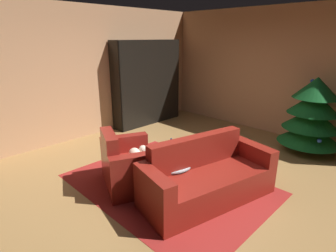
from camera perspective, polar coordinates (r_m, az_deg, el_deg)
The scene contains 11 objects.
ground_plane at distance 4.37m, azimuth 2.53°, elevation -10.70°, with size 7.39×7.39×0.00m, color #9C7442.
wall_back at distance 6.52m, azimuth 21.85°, elevation 10.50°, with size 5.65×0.06×2.76m, color tan.
wall_left at distance 6.11m, azimuth -17.32°, elevation 10.53°, with size 0.06×6.27×2.76m, color tan.
area_rug at distance 4.18m, azimuth 0.01°, elevation -12.10°, with size 2.89×2.11×0.01m, color maroon.
bookshelf_unit at distance 6.89m, azimuth -3.62°, elevation 8.70°, with size 0.38×1.89×2.05m.
armchair_red at distance 4.07m, azimuth -8.31°, elevation -8.37°, with size 1.15×1.05×0.86m.
couch_red at distance 3.76m, azimuth 8.11°, elevation -11.00°, with size 1.13×1.97×0.83m.
coffee_table at distance 3.86m, azimuth 0.44°, elevation -8.29°, with size 0.62×0.62×0.44m.
book_stack_on_table at distance 3.86m, azimuth 0.67°, elevation -6.19°, with size 0.22×0.16×0.14m.
bottle_on_table at distance 3.94m, azimuth 0.67°, elevation -5.04°, with size 0.06×0.06×0.29m.
decorated_tree at distance 5.75m, azimuth 28.05°, elevation 2.06°, with size 1.12×1.12×1.43m.
Camera 1 is at (2.56, -2.84, 2.12)m, focal length 28.96 mm.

